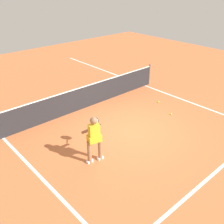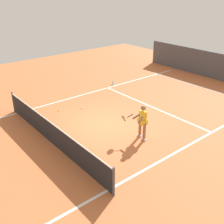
{
  "view_description": "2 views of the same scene",
  "coord_description": "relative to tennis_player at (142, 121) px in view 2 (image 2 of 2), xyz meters",
  "views": [
    {
      "loc": [
        -6.12,
        -5.78,
        5.15
      ],
      "look_at": [
        -0.86,
        0.09,
        1.04
      ],
      "focal_mm": 42.11,
      "sensor_mm": 36.0,
      "label": 1
    },
    {
      "loc": [
        -9.18,
        6.92,
        6.05
      ],
      "look_at": [
        -0.8,
        0.05,
        0.95
      ],
      "focal_mm": 43.59,
      "sensor_mm": 36.0,
      "label": 2
    }
  ],
  "objects": [
    {
      "name": "tennis_player",
      "position": [
        0.0,
        0.0,
        0.0
      ],
      "size": [
        0.94,
        0.89,
        1.55
      ],
      "color": "#8C6647",
      "rests_on": "ground"
    },
    {
      "name": "ground_plane",
      "position": [
        2.11,
        0.5,
        -0.85
      ],
      "size": [
        27.7,
        27.7,
        0.0
      ],
      "primitive_type": "plane",
      "color": "#C66638"
    },
    {
      "name": "sideline_right_marking",
      "position": [
        5.88,
        0.5,
        -0.84
      ],
      "size": [
        0.1,
        19.31,
        0.01
      ],
      "primitive_type": "cube",
      "color": "white",
      "rests_on": "ground"
    },
    {
      "name": "baseline_marking",
      "position": [
        2.11,
        -7.65,
        -0.84
      ],
      "size": [
        8.54,
        0.1,
        0.01
      ],
      "primitive_type": "cube",
      "color": "white",
      "rests_on": "ground"
    },
    {
      "name": "court_back_wall",
      "position": [
        2.11,
        -9.85,
        0.07
      ],
      "size": [
        12.54,
        0.24,
        1.83
      ],
      "primitive_type": "cube",
      "color": "#47474C",
      "rests_on": "ground"
    },
    {
      "name": "tennis_ball_near",
      "position": [
        4.79,
        1.36,
        -0.81
      ],
      "size": [
        0.07,
        0.07,
        0.07
      ],
      "primitive_type": "sphere",
      "color": "#D1E533",
      "rests_on": "ground"
    },
    {
      "name": "court_net",
      "position": [
        2.11,
        3.17,
        -0.33
      ],
      "size": [
        8.22,
        0.08,
        1.09
      ],
      "color": "#4C4C51",
      "rests_on": "ground"
    },
    {
      "name": "service_line_marking",
      "position": [
        2.11,
        -2.82,
        -0.84
      ],
      "size": [
        7.54,
        0.1,
        0.01
      ],
      "primitive_type": "cube",
      "color": "white",
      "rests_on": "ground"
    },
    {
      "name": "water_bottle",
      "position": [
        6.13,
        -3.47,
        -0.73
      ],
      "size": [
        0.07,
        0.07,
        0.24
      ],
      "primitive_type": "cylinder",
      "color": "#4C9EE5",
      "rests_on": "ground"
    },
    {
      "name": "sideline_left_marking",
      "position": [
        -1.66,
        0.5,
        -0.84
      ],
      "size": [
        0.1,
        19.31,
        0.01
      ],
      "primitive_type": "cube",
      "color": "white",
      "rests_on": "ground"
    },
    {
      "name": "tennis_ball_mid",
      "position": [
        4.25,
        0.26,
        -0.81
      ],
      "size": [
        0.07,
        0.07,
        0.07
      ],
      "primitive_type": "sphere",
      "color": "#D1E533",
      "rests_on": "ground"
    }
  ]
}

